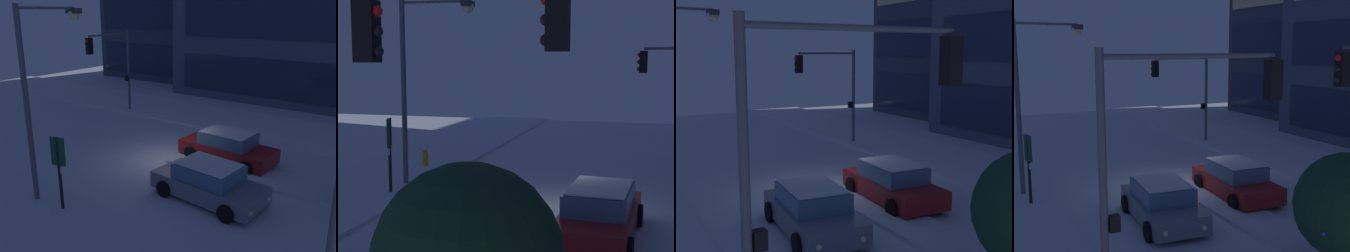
% 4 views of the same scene
% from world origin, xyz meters
% --- Properties ---
extents(ground, '(52.00, 52.00, 0.00)m').
position_xyz_m(ground, '(0.00, 0.00, 0.00)').
color(ground, silver).
extents(curb_strip_far, '(52.00, 5.20, 0.14)m').
position_xyz_m(curb_strip_far, '(0.00, 7.93, 0.07)').
color(curb_strip_far, silver).
rests_on(curb_strip_far, ground).
extents(median_strip, '(9.00, 1.80, 0.14)m').
position_xyz_m(median_strip, '(4.53, 0.55, 0.07)').
color(median_strip, silver).
rests_on(median_strip, ground).
extents(office_tower_secondary, '(13.73, 12.09, 13.45)m').
position_xyz_m(office_tower_secondary, '(-13.66, 22.03, 6.73)').
color(office_tower_secondary, '#384251').
rests_on(office_tower_secondary, ground).
extents(car_near, '(4.60, 2.48, 1.49)m').
position_xyz_m(car_near, '(3.53, -2.36, 0.71)').
color(car_near, slate).
rests_on(car_near, ground).
extents(car_far, '(4.76, 2.34, 1.49)m').
position_xyz_m(car_far, '(2.33, 1.56, 0.71)').
color(car_far, maroon).
rests_on(car_far, ground).
extents(traffic_light_corner_far_left, '(0.32, 3.97, 5.69)m').
position_xyz_m(traffic_light_corner_far_left, '(-7.91, 4.59, 3.90)').
color(traffic_light_corner_far_left, '#565960').
rests_on(traffic_light_corner_far_left, ground).
extents(traffic_light_corner_near_right, '(0.32, 4.79, 6.16)m').
position_xyz_m(traffic_light_corner_near_right, '(8.69, -4.31, 4.25)').
color(traffic_light_corner_near_right, '#565960').
rests_on(traffic_light_corner_near_right, ground).
extents(street_lamp_arched, '(0.56, 2.91, 7.26)m').
position_xyz_m(street_lamp_arched, '(-1.76, -5.53, 4.77)').
color(street_lamp_arched, '#565960').
rests_on(street_lamp_arched, ground).
extents(parking_info_sign, '(0.55, 0.20, 2.85)m').
position_xyz_m(parking_info_sign, '(-0.31, -6.26, 1.83)').
color(parking_info_sign, black).
rests_on(parking_info_sign, ground).
extents(decorated_tree_median, '(2.86, 2.84, 3.44)m').
position_xyz_m(decorated_tree_median, '(9.45, 0.27, 2.02)').
color(decorated_tree_median, '#473323').
rests_on(decorated_tree_median, ground).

